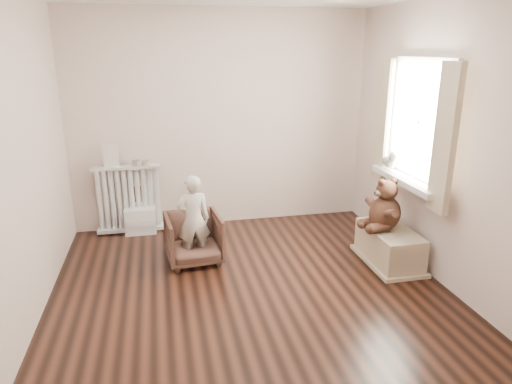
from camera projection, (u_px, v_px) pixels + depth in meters
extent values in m
cube|color=black|center=(250.00, 289.00, 4.23)|extent=(3.60, 3.60, 0.01)
cube|color=silver|center=(220.00, 121.00, 5.52)|extent=(3.60, 0.02, 2.60)
cube|color=silver|center=(325.00, 233.00, 2.16)|extent=(3.60, 0.02, 2.60)
cube|color=silver|center=(19.00, 163.00, 3.48)|extent=(0.02, 3.60, 2.60)
cube|color=silver|center=(441.00, 143.00, 4.20)|extent=(0.02, 3.60, 2.60)
cube|color=white|center=(421.00, 122.00, 4.43)|extent=(0.03, 0.90, 1.10)
cube|color=silver|center=(407.00, 180.00, 4.59)|extent=(0.22, 1.10, 0.06)
cube|color=beige|center=(445.00, 140.00, 3.90)|extent=(0.06, 0.26, 1.30)
cube|color=beige|center=(382.00, 120.00, 4.96)|extent=(0.06, 0.26, 1.30)
cube|color=silver|center=(129.00, 201.00, 5.45)|extent=(0.78, 0.15, 0.83)
cube|color=beige|center=(111.00, 155.00, 5.25)|extent=(0.17, 0.02, 0.28)
cylinder|color=#A59E8C|center=(136.00, 163.00, 5.34)|extent=(0.10, 0.10, 0.06)
cylinder|color=#A59E8C|center=(146.00, 163.00, 5.36)|extent=(0.09, 0.09, 0.05)
cube|color=silver|center=(140.00, 210.00, 5.48)|extent=(0.36, 0.26, 0.57)
imported|color=#503126|center=(194.00, 238.00, 4.72)|extent=(0.60, 0.62, 0.51)
imported|color=beige|center=(193.00, 220.00, 4.60)|extent=(0.36, 0.25, 0.93)
cube|color=#BBAC89|center=(389.00, 244.00, 4.72)|extent=(0.41, 0.78, 0.37)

